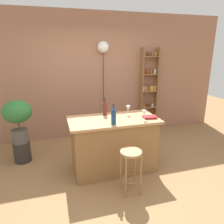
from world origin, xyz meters
TOP-DOWN VIEW (x-y plane):
  - ground at (0.00, 0.00)m, footprint 12.00×12.00m
  - back_wall at (0.00, 1.95)m, footprint 6.40×0.10m
  - kitchen_counter at (0.00, 0.30)m, footprint 1.46×0.74m
  - bar_stool at (0.05, -0.37)m, footprint 0.30×0.30m
  - spice_shelf at (1.35, 1.79)m, footprint 0.41×0.18m
  - plant_stool at (-1.54, 1.00)m, footprint 0.30×0.30m
  - potted_plant at (-1.54, 1.00)m, footprint 0.50×0.45m
  - bottle_olive_oil at (-0.07, 0.05)m, footprint 0.08×0.08m
  - bottle_sauce_amber at (-0.08, 0.53)m, footprint 0.07×0.07m
  - wine_glass_left at (0.45, 0.09)m, footprint 0.07×0.07m
  - wine_glass_center at (0.30, 0.44)m, footprint 0.07×0.07m
  - cookbook at (0.58, 0.16)m, footprint 0.23×0.18m
  - pendant_globe_light at (0.22, 1.84)m, footprint 0.26×0.26m

SIDE VIEW (x-z plane):
  - ground at x=0.00m, z-range 0.00..0.00m
  - plant_stool at x=-1.54m, z-range 0.00..0.38m
  - kitchen_counter at x=0.00m, z-range 0.00..0.91m
  - bar_stool at x=0.05m, z-range 0.15..0.80m
  - potted_plant at x=-1.54m, z-range 0.49..1.27m
  - cookbook at x=0.58m, z-range 0.91..0.94m
  - spice_shelf at x=1.35m, z-range 0.00..2.05m
  - wine_glass_left at x=0.45m, z-range 0.94..1.11m
  - wine_glass_center at x=0.30m, z-range 0.94..1.11m
  - bottle_sauce_amber at x=-0.08m, z-range 0.87..1.19m
  - bottle_olive_oil at x=-0.07m, z-range 0.87..1.19m
  - back_wall at x=0.00m, z-range 0.00..2.80m
  - pendant_globe_light at x=0.22m, z-range 0.94..3.12m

